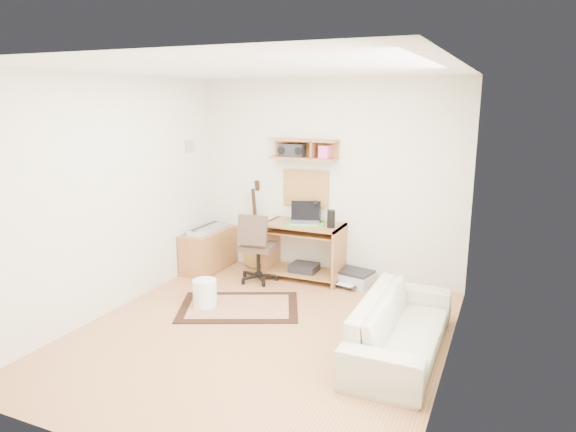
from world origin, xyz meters
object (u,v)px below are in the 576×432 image
at_px(printer, 354,278).
at_px(sofa, 401,317).
at_px(task_chair, 258,246).
at_px(cabinet, 209,250).
at_px(desk, 304,251).

relative_size(printer, sofa, 0.25).
distance_m(task_chair, cabinet, 0.89).
bearing_deg(printer, cabinet, -161.30).
xyz_separation_m(cabinet, sofa, (2.96, -1.35, 0.08)).
relative_size(desk, task_chair, 1.07).
height_order(task_chair, printer, task_chair).
xyz_separation_m(printer, sofa, (0.92, -1.58, 0.27)).
relative_size(task_chair, cabinet, 1.04).
bearing_deg(desk, task_chair, -147.71).
height_order(cabinet, printer, cabinet).
relative_size(task_chair, printer, 2.02).
bearing_deg(printer, sofa, -47.38).
distance_m(printer, sofa, 1.84).
height_order(desk, sofa, desk).
xyz_separation_m(task_chair, sofa, (2.11, -1.20, -0.11)).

